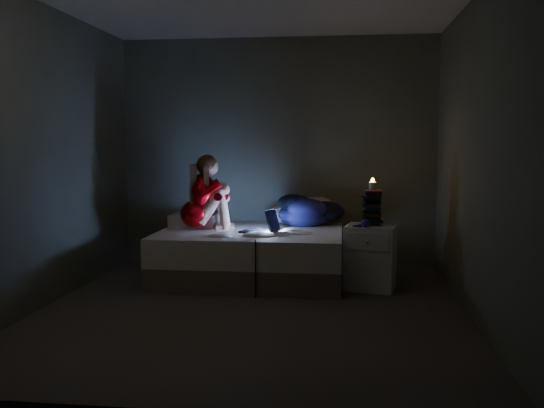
% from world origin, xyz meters
% --- Properties ---
extents(floor, '(3.60, 3.80, 0.02)m').
position_xyz_m(floor, '(0.00, 0.00, -0.01)').
color(floor, '#38322D').
rests_on(floor, ground).
extents(wall_back, '(3.60, 0.02, 2.60)m').
position_xyz_m(wall_back, '(0.00, 1.91, 1.30)').
color(wall_back, '#43473F').
rests_on(wall_back, ground).
extents(wall_front, '(3.60, 0.02, 2.60)m').
position_xyz_m(wall_front, '(0.00, -1.91, 1.30)').
color(wall_front, '#43473F').
rests_on(wall_front, ground).
extents(wall_left, '(0.02, 3.80, 2.60)m').
position_xyz_m(wall_left, '(-1.81, 0.00, 1.30)').
color(wall_left, '#43473F').
rests_on(wall_left, ground).
extents(wall_right, '(0.02, 3.80, 2.60)m').
position_xyz_m(wall_right, '(1.81, 0.00, 1.30)').
color(wall_right, '#43473F').
rests_on(wall_right, ground).
extents(bed, '(1.87, 1.40, 0.51)m').
position_xyz_m(bed, '(-0.18, 1.10, 0.26)').
color(bed, beige).
rests_on(bed, ground).
extents(pillow, '(0.48, 0.34, 0.14)m').
position_xyz_m(pillow, '(-0.83, 1.26, 0.58)').
color(pillow, silver).
rests_on(pillow, bed).
extents(woman, '(0.55, 0.42, 0.78)m').
position_xyz_m(woman, '(-0.75, 1.07, 0.91)').
color(woman, '#98000D').
rests_on(woman, bed).
extents(laptop, '(0.41, 0.34, 0.25)m').
position_xyz_m(laptop, '(-0.08, 0.97, 0.64)').
color(laptop, black).
rests_on(laptop, bed).
extents(clothes_pile, '(0.60, 0.48, 0.36)m').
position_xyz_m(clothes_pile, '(0.33, 1.52, 0.69)').
color(clothes_pile, navy).
rests_on(clothes_pile, bed).
extents(nightstand, '(0.54, 0.50, 0.62)m').
position_xyz_m(nightstand, '(1.03, 0.85, 0.31)').
color(nightstand, silver).
rests_on(nightstand, ground).
extents(book_stack, '(0.19, 0.25, 0.33)m').
position_xyz_m(book_stack, '(1.04, 0.91, 0.78)').
color(book_stack, black).
rests_on(book_stack, nightstand).
extents(candle, '(0.07, 0.07, 0.08)m').
position_xyz_m(candle, '(1.04, 0.91, 0.99)').
color(candle, beige).
rests_on(candle, book_stack).
extents(phone, '(0.12, 0.16, 0.01)m').
position_xyz_m(phone, '(0.94, 0.77, 0.62)').
color(phone, black).
rests_on(phone, nightstand).
extents(blue_orb, '(0.08, 0.08, 0.08)m').
position_xyz_m(blue_orb, '(1.00, 0.71, 0.66)').
color(blue_orb, navy).
rests_on(blue_orb, nightstand).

